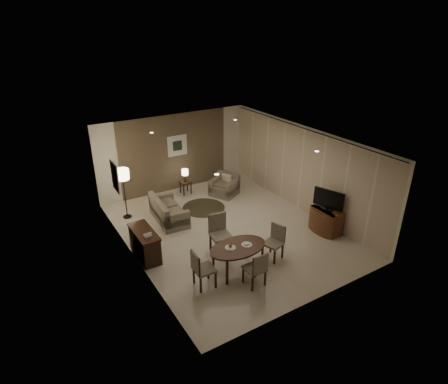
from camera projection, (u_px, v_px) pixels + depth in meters
room_shell at (220, 183)px, 10.61m from camera, size 5.50×7.00×2.70m
taupe_accent at (175, 153)px, 12.99m from camera, size 3.96×0.03×2.70m
curtain_wall at (301, 170)px, 11.58m from camera, size 0.08×6.70×2.58m
curtain_rod at (305, 129)px, 11.02m from camera, size 0.03×6.80×0.03m
art_back_frame at (177, 146)px, 12.91m from camera, size 0.72×0.03×0.72m
art_back_canvas at (177, 146)px, 12.90m from camera, size 0.34×0.01×0.34m
art_left_frame at (115, 177)px, 9.72m from camera, size 0.03×0.60×0.80m
art_left_canvas at (115, 177)px, 9.73m from camera, size 0.01×0.46×0.64m
downlight_nl at (217, 174)px, 7.68m from camera, size 0.10×0.10×0.01m
downlight_nr at (317, 151)px, 9.00m from camera, size 0.10×0.10×0.01m
downlight_fl at (152, 133)px, 10.46m from camera, size 0.10×0.10×0.01m
downlight_fr at (235, 120)px, 11.79m from camera, size 0.10×0.10×0.01m
console_desk at (145, 244)px, 9.53m from camera, size 0.48×1.20×0.75m
telephone at (148, 235)px, 9.12m from camera, size 0.20×0.14×0.09m
tv_cabinet at (326, 220)px, 10.69m from camera, size 0.48×0.90×0.70m
flat_tv at (329, 199)px, 10.40m from camera, size 0.36×0.85×0.60m
dining_table at (238, 259)px, 9.01m from camera, size 1.44×0.90×0.68m
chair_near at (254, 268)px, 8.49m from camera, size 0.44×0.44×0.90m
chair_far at (221, 235)px, 9.63m from camera, size 0.57×0.57×1.05m
chair_left at (204, 269)px, 8.43m from camera, size 0.48×0.48×0.94m
chair_right at (273, 243)px, 9.42m from camera, size 0.55×0.55×0.90m
plate_a at (230, 248)px, 8.82m from camera, size 0.26×0.26×0.02m
plate_b at (247, 245)px, 8.93m from camera, size 0.26×0.26×0.02m
fruit_apple at (230, 246)px, 8.79m from camera, size 0.09×0.09×0.09m
napkin at (247, 244)px, 8.92m from camera, size 0.12×0.08×0.03m
round_rug at (204, 208)px, 12.15m from camera, size 1.37×1.37×0.01m
sofa at (169, 210)px, 11.26m from camera, size 1.60×0.88×0.73m
armchair at (224, 185)px, 12.90m from camera, size 1.08×1.10×0.74m
side_table at (186, 187)px, 13.07m from camera, size 0.35×0.35×0.45m
table_lamp at (185, 175)px, 12.87m from camera, size 0.22×0.22×0.50m
floor_lamp at (125, 194)px, 11.26m from camera, size 0.40×0.40×1.58m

